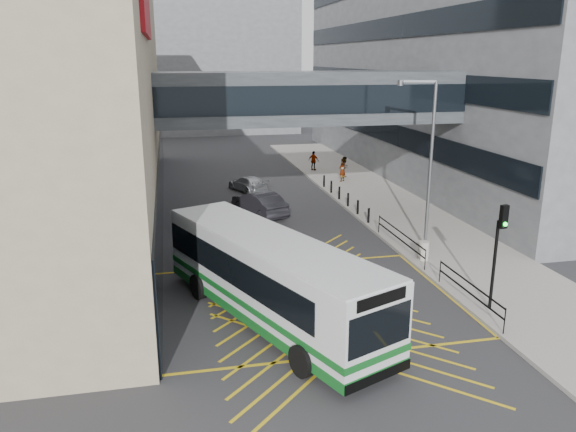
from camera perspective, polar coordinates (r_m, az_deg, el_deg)
ground at (r=23.60m, az=2.04°, el=-8.69°), size 120.00×120.00×0.00m
building_right at (r=53.53m, az=21.91°, el=14.94°), size 24.09×44.00×20.00m
building_far at (r=80.89m, az=-10.03°, el=15.01°), size 28.00×16.00×18.00m
skybridge at (r=33.93m, az=2.19°, el=11.93°), size 20.00×4.10×3.00m
pavement at (r=39.76m, az=9.43°, el=1.46°), size 6.00×54.00×0.16m
box_junction at (r=23.60m, az=2.04°, el=-8.68°), size 12.00×9.00×0.01m
bus at (r=21.41m, az=-2.02°, el=-6.13°), size 7.16×12.00×3.33m
car_white at (r=28.18m, az=-8.45°, el=-3.23°), size 3.21×4.57×1.35m
car_dark at (r=36.00m, az=-2.94°, el=1.29°), size 3.60×5.30×1.55m
car_silver at (r=42.65m, az=-4.08°, el=3.35°), size 3.08×4.31×1.24m
traffic_light at (r=23.03m, az=20.62°, el=-2.50°), size 0.33×0.51×4.29m
street_lamp at (r=29.22m, az=13.96°, el=5.99°), size 1.86×1.00×8.56m
litter_bin at (r=28.47m, az=13.60°, el=-3.43°), size 0.53×0.53×0.92m
kerb_railings at (r=26.84m, az=14.00°, el=-4.06°), size 0.05×12.54×1.00m
bollards at (r=38.73m, az=5.67°, el=2.02°), size 0.14×10.14×0.90m
pedestrian_a at (r=45.39m, az=5.54°, el=4.67°), size 0.90×0.87×1.85m
pedestrian_b at (r=47.00m, az=5.79°, el=4.97°), size 0.95×0.93×1.72m
pedestrian_c at (r=49.81m, az=2.62°, el=5.63°), size 1.07×1.02×1.70m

